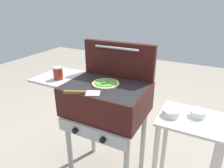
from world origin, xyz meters
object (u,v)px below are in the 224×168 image
grill (105,101)px  topping_bowl_far (171,113)px  sauce_jar (58,73)px  pizza_veggie (106,83)px  spatula (82,93)px  topping_bowl_near (197,113)px  prep_table (188,146)px

grill → topping_bowl_far: (0.53, -0.02, 0.05)m
grill → sauce_jar: sauce_jar is taller
pizza_veggie → sauce_jar: bearing=-168.9°
pizza_veggie → topping_bowl_far: pizza_veggie is taller
topping_bowl_far → pizza_veggie: bearing=175.8°
spatula → topping_bowl_far: (0.60, 0.19, -0.10)m
spatula → topping_bowl_far: 0.63m
grill → topping_bowl_far: bearing=-2.4°
sauce_jar → topping_bowl_near: 1.12m
prep_table → topping_bowl_far: 0.29m
grill → prep_table: bearing=0.4°
pizza_veggie → sauce_jar: sauce_jar is taller
grill → pizza_veggie: size_ratio=4.45×
topping_bowl_near → topping_bowl_far: size_ratio=0.90×
pizza_veggie → prep_table: size_ratio=0.27×
sauce_jar → topping_bowl_far: size_ratio=0.88×
spatula → prep_table: 0.85m
topping_bowl_far → spatula: bearing=-162.8°
spatula → topping_bowl_far: size_ratio=2.19×
topping_bowl_near → topping_bowl_far: (-0.16, -0.07, 0.00)m
grill → topping_bowl_near: 0.70m
pizza_veggie → sauce_jar: (-0.41, -0.08, 0.04)m
spatula → pizza_veggie: bearing=73.4°
topping_bowl_near → sauce_jar: bearing=-174.1°
sauce_jar → topping_bowl_near: bearing=5.9°
sauce_jar → topping_bowl_far: bearing=2.5°
pizza_veggie → prep_table: pizza_veggie is taller
sauce_jar → spatula: sauce_jar is taller
grill → topping_bowl_near: (0.69, 0.05, 0.05)m
spatula → topping_bowl_near: (0.76, 0.26, -0.10)m
sauce_jar → spatula: (0.34, -0.14, -0.04)m
pizza_veggie → spatula: (-0.07, -0.22, -0.00)m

